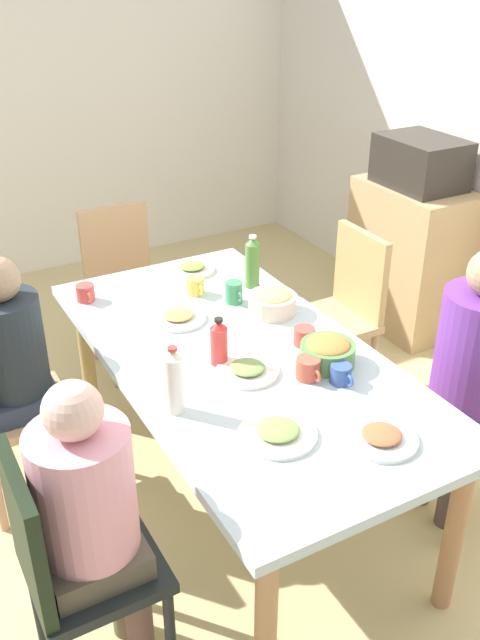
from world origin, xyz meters
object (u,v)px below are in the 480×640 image
chair_0 (124,279)px  cup_3 (341,374)px  person_2 (91,510)px  person_3 (473,364)px  person_4 (16,362)px  bottle_1 (174,381)px  cup_2 (196,286)px  dining_table (240,370)px  bottle_2 (252,263)px  plate_1 (247,370)px  microwave (421,162)px  plate_4 (278,432)px  side_cabinet (409,257)px  chair_1 (342,307)px  bowl_1 (328,352)px  chair_2 (67,561)px  plate_2 (192,268)px  cup_4 (308,369)px  plate_0 (178,317)px  bottle_0 (219,342)px  cup_5 (86,293)px  cup_0 (305,337)px  cup_1 (234,292)px  plate_3 (381,437)px  bowl_0 (272,302)px

chair_0 → cup_3: chair_0 is taller
person_2 → person_3: (0.00, 1.54, 0.04)m
person_4 → bottle_1: (0.70, 0.39, 0.19)m
cup_2 → person_4: bearing=-84.5°
dining_table → bottle_2: bearing=145.7°
cup_2 → bottle_1: size_ratio=0.45×
plate_1 → microwave: (-1.04, 1.72, 0.29)m
person_3 → cup_2: (-1.03, -0.69, 0.06)m
person_3 → bottle_1: person_3 is taller
plate_4 → side_cabinet: side_cabinet is taller
chair_0 → chair_1: 1.21m
person_2 → plate_4: bearing=86.8°
person_2 → bowl_1: (-0.25, 1.02, 0.11)m
person_2 → bottle_1: 0.50m
chair_2 → plate_1: chair_2 is taller
plate_2 → chair_0: bearing=-162.4°
side_cabinet → cup_4: bearing=-52.7°
person_2 → plate_0: person_2 is taller
dining_table → bottle_0: 0.20m
bottle_1 → cup_5: bearing=-179.6°
person_4 → cup_0: person_4 is taller
bottle_2 → cup_1: bearing=-56.0°
plate_3 → side_cabinet: bearing=136.0°
chair_0 → chair_2: size_ratio=1.00×
plate_2 → plate_3: 1.48m
person_3 → plate_2: (-1.26, -0.60, 0.04)m
plate_3 → bottle_2: bearing=170.3°
bowl_0 → person_4: bearing=-102.8°
person_4 → bowl_1: bearing=55.7°
plate_3 → bottle_0: bearing=-160.4°
chair_0 → plate_2: 0.61m
plate_3 → cup_5: cup_5 is taller
plate_1 → bowl_0: 0.50m
bowl_1 → chair_1: bearing=139.1°
plate_3 → bowl_0: bowl_0 is taller
dining_table → person_4: person_4 is taller
bowl_1 → person_4: bearing=-124.3°
dining_table → chair_0: bearing=180.0°
chair_0 → bowl_1: (1.55, 0.26, 0.28)m
person_2 → bowl_1: 1.06m
dining_table → cup_3: (0.36, 0.22, 0.11)m
bottle_0 → microwave: bearing=117.4°
bowl_1 → plate_4: bearing=-54.2°
chair_2 → chair_1: bearing=118.9°
bowl_0 → chair_0: bearing=-165.2°
person_2 → chair_2: bearing=-90.0°
bowl_0 → microwave: (-0.67, 1.39, 0.25)m
plate_0 → bottle_2: (-0.13, 0.44, 0.11)m
person_3 → person_4: size_ratio=1.06×
plate_1 → chair_1: bearing=124.0°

